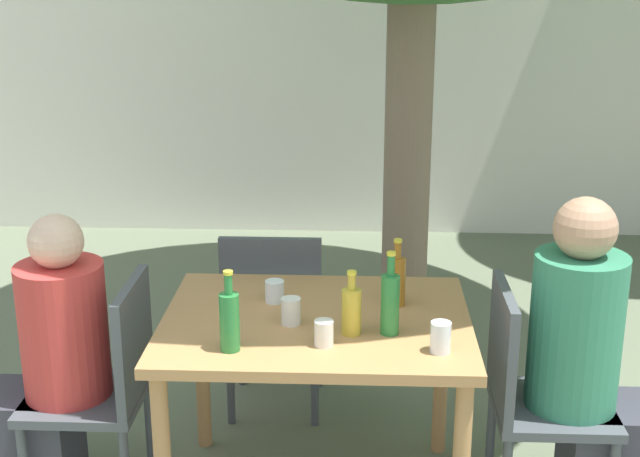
{
  "coord_description": "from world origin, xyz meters",
  "views": [
    {
      "loc": [
        0.15,
        -3.01,
        2.06
      ],
      "look_at": [
        0.0,
        0.3,
        1.02
      ],
      "focal_mm": 50.0,
      "sensor_mm": 36.0,
      "label": 1
    }
  ],
  "objects_px": {
    "green_bottle_1": "(390,302)",
    "green_bottle_2": "(230,320)",
    "person_seated_1": "(594,376)",
    "drinking_glass_2": "(441,337)",
    "patio_chair_1": "(530,389)",
    "drinking_glass_0": "(275,291)",
    "oil_cruet_0": "(351,310)",
    "patio_chair_2": "(274,313)",
    "patio_chair_0": "(107,379)",
    "drinking_glass_1": "(324,333)",
    "amber_bottle_3": "(397,280)",
    "drinking_glass_3": "(291,311)",
    "dining_table_front": "(316,343)",
    "person_seated_0": "(45,376)"
  },
  "relations": [
    {
      "from": "green_bottle_1",
      "to": "green_bottle_2",
      "type": "height_order",
      "value": "green_bottle_1"
    },
    {
      "from": "green_bottle_1",
      "to": "green_bottle_2",
      "type": "relative_size",
      "value": 1.07
    },
    {
      "from": "person_seated_1",
      "to": "drinking_glass_2",
      "type": "distance_m",
      "value": 0.71
    },
    {
      "from": "patio_chair_1",
      "to": "drinking_glass_0",
      "type": "relative_size",
      "value": 10.62
    },
    {
      "from": "patio_chair_1",
      "to": "person_seated_1",
      "type": "height_order",
      "value": "person_seated_1"
    },
    {
      "from": "patio_chair_1",
      "to": "oil_cruet_0",
      "type": "relative_size",
      "value": 3.8
    },
    {
      "from": "patio_chair_2",
      "to": "drinking_glass_2",
      "type": "relative_size",
      "value": 8.37
    },
    {
      "from": "patio_chair_0",
      "to": "drinking_glass_2",
      "type": "relative_size",
      "value": 8.37
    },
    {
      "from": "patio_chair_0",
      "to": "drinking_glass_2",
      "type": "xyz_separation_m",
      "value": [
        1.23,
        -0.27,
        0.32
      ]
    },
    {
      "from": "oil_cruet_0",
      "to": "green_bottle_1",
      "type": "bearing_deg",
      "value": 4.12
    },
    {
      "from": "patio_chair_1",
      "to": "patio_chair_2",
      "type": "distance_m",
      "value": 1.23
    },
    {
      "from": "person_seated_1",
      "to": "drinking_glass_1",
      "type": "distance_m",
      "value": 1.05
    },
    {
      "from": "amber_bottle_3",
      "to": "drinking_glass_3",
      "type": "relative_size",
      "value": 2.67
    },
    {
      "from": "patio_chair_2",
      "to": "drinking_glass_1",
      "type": "relative_size",
      "value": 9.83
    },
    {
      "from": "green_bottle_2",
      "to": "drinking_glass_0",
      "type": "height_order",
      "value": "green_bottle_2"
    },
    {
      "from": "dining_table_front",
      "to": "person_seated_0",
      "type": "distance_m",
      "value": 1.05
    },
    {
      "from": "drinking_glass_2",
      "to": "patio_chair_1",
      "type": "bearing_deg",
      "value": 36.27
    },
    {
      "from": "patio_chair_0",
      "to": "person_seated_0",
      "type": "height_order",
      "value": "person_seated_0"
    },
    {
      "from": "amber_bottle_3",
      "to": "drinking_glass_3",
      "type": "xyz_separation_m",
      "value": [
        -0.39,
        -0.2,
        -0.05
      ]
    },
    {
      "from": "drinking_glass_0",
      "to": "drinking_glass_2",
      "type": "relative_size",
      "value": 0.79
    },
    {
      "from": "patio_chair_0",
      "to": "drinking_glass_2",
      "type": "distance_m",
      "value": 1.3
    },
    {
      "from": "green_bottle_1",
      "to": "drinking_glass_1",
      "type": "relative_size",
      "value": 3.34
    },
    {
      "from": "amber_bottle_3",
      "to": "drinking_glass_1",
      "type": "height_order",
      "value": "amber_bottle_3"
    },
    {
      "from": "oil_cruet_0",
      "to": "green_bottle_2",
      "type": "distance_m",
      "value": 0.43
    },
    {
      "from": "drinking_glass_0",
      "to": "person_seated_0",
      "type": "bearing_deg",
      "value": -170.1
    },
    {
      "from": "patio_chair_2",
      "to": "drinking_glass_2",
      "type": "bearing_deg",
      "value": 124.68
    },
    {
      "from": "patio_chair_1",
      "to": "green_bottle_1",
      "type": "bearing_deg",
      "value": 103.23
    },
    {
      "from": "oil_cruet_0",
      "to": "amber_bottle_3",
      "type": "height_order",
      "value": "amber_bottle_3"
    },
    {
      "from": "person_seated_1",
      "to": "oil_cruet_0",
      "type": "distance_m",
      "value": 0.96
    },
    {
      "from": "green_bottle_1",
      "to": "patio_chair_0",
      "type": "bearing_deg",
      "value": 173.26
    },
    {
      "from": "green_bottle_1",
      "to": "drinking_glass_0",
      "type": "bearing_deg",
      "value": 147.31
    },
    {
      "from": "patio_chair_2",
      "to": "drinking_glass_2",
      "type": "distance_m",
      "value": 1.2
    },
    {
      "from": "patio_chair_1",
      "to": "drinking_glass_2",
      "type": "bearing_deg",
      "value": 126.27
    },
    {
      "from": "patio_chair_0",
      "to": "patio_chair_2",
      "type": "bearing_deg",
      "value": 139.91
    },
    {
      "from": "patio_chair_1",
      "to": "oil_cruet_0",
      "type": "bearing_deg",
      "value": 101.44
    },
    {
      "from": "drinking_glass_2",
      "to": "drinking_glass_3",
      "type": "bearing_deg",
      "value": 157.77
    },
    {
      "from": "person_seated_1",
      "to": "green_bottle_1",
      "type": "distance_m",
      "value": 0.84
    },
    {
      "from": "patio_chair_0",
      "to": "patio_chair_1",
      "type": "distance_m",
      "value": 1.6
    },
    {
      "from": "amber_bottle_3",
      "to": "drinking_glass_2",
      "type": "distance_m",
      "value": 0.43
    },
    {
      "from": "patio_chair_1",
      "to": "green_bottle_1",
      "type": "distance_m",
      "value": 0.67
    },
    {
      "from": "patio_chair_0",
      "to": "green_bottle_2",
      "type": "xyz_separation_m",
      "value": [
        0.52,
        -0.29,
        0.38
      ]
    },
    {
      "from": "green_bottle_1",
      "to": "drinking_glass_3",
      "type": "height_order",
      "value": "green_bottle_1"
    },
    {
      "from": "person_seated_0",
      "to": "drinking_glass_0",
      "type": "bearing_deg",
      "value": 99.9
    },
    {
      "from": "drinking_glass_2",
      "to": "person_seated_0",
      "type": "bearing_deg",
      "value": 169.57
    },
    {
      "from": "patio_chair_1",
      "to": "drinking_glass_3",
      "type": "relative_size",
      "value": 9.09
    },
    {
      "from": "dining_table_front",
      "to": "patio_chair_1",
      "type": "xyz_separation_m",
      "value": [
        0.8,
        0.0,
        -0.17
      ]
    },
    {
      "from": "drinking_glass_1",
      "to": "dining_table_front",
      "type": "bearing_deg",
      "value": 99.06
    },
    {
      "from": "oil_cruet_0",
      "to": "patio_chair_1",
      "type": "bearing_deg",
      "value": 11.44
    },
    {
      "from": "patio_chair_1",
      "to": "drinking_glass_1",
      "type": "relative_size",
      "value": 9.83
    },
    {
      "from": "person_seated_1",
      "to": "drinking_glass_1",
      "type": "bearing_deg",
      "value": 103.47
    }
  ]
}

